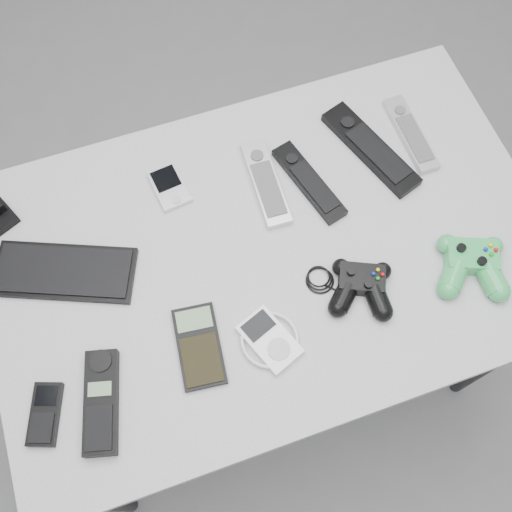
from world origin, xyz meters
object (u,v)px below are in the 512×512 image
object	(u,v)px
cordless_handset	(101,402)
mp3_player	(270,340)
desk	(269,262)
pda_keyboard	(64,272)
calculator	(199,346)
remote_black_b	(371,148)
controller_black	(361,285)
mobile_phone	(45,414)
remote_silver_b	(411,134)
pda	(170,187)
remote_black_a	(309,182)
controller_green	(472,263)
remote_silver_a	(266,182)

from	to	relation	value
cordless_handset	mp3_player	distance (m)	0.31
desk	pda_keyboard	size ratio (longest dim) A/B	4.12
calculator	remote_black_b	bearing A→B (deg)	38.49
remote_black_b	cordless_handset	xyz separation A→B (m)	(-0.65, -0.32, 0.00)
pda_keyboard	calculator	bearing A→B (deg)	-25.45
controller_black	mobile_phone	bearing A→B (deg)	-151.93
calculator	remote_silver_b	bearing A→B (deg)	34.48
pda	calculator	bearing A→B (deg)	-103.88
remote_black_b	pda_keyboard	bearing A→B (deg)	166.64
remote_black_a	mp3_player	bearing A→B (deg)	-138.02
remote_black_a	cordless_handset	bearing A→B (deg)	-164.31
controller_green	mobile_phone	bearing A→B (deg)	-156.87
desk	remote_black_a	distance (m)	0.18
pda_keyboard	remote_silver_a	world-z (taller)	remote_silver_a
cordless_handset	calculator	bearing A→B (deg)	26.79
pda	mobile_phone	world-z (taller)	mobile_phone
remote_silver_b	controller_green	distance (m)	0.31
remote_silver_b	mp3_player	xyz separation A→B (m)	(-0.43, -0.32, 0.00)
remote_black_b	remote_silver_a	bearing A→B (deg)	162.39
pda	controller_green	size ratio (longest dim) A/B	0.67
remote_black_a	remote_silver_b	world-z (taller)	remote_black_a
pda_keyboard	remote_silver_a	distance (m)	0.43
desk	remote_black_b	bearing A→B (deg)	27.43
calculator	mp3_player	world-z (taller)	mp3_player
desk	remote_black_a	xyz separation A→B (m)	(0.13, 0.11, 0.07)
remote_black_b	calculator	xyz separation A→B (m)	(-0.46, -0.28, -0.00)
pda_keyboard	calculator	world-z (taller)	pda_keyboard
pda	mp3_player	size ratio (longest dim) A/B	0.84
remote_silver_a	mp3_player	distance (m)	0.33
remote_black_b	mp3_player	xyz separation A→B (m)	(-0.34, -0.32, -0.00)
remote_silver_a	mobile_phone	xyz separation A→B (m)	(-0.51, -0.31, -0.00)
desk	controller_black	xyz separation A→B (m)	(0.13, -0.13, 0.08)
remote_silver_b	mp3_player	world-z (taller)	mp3_player
pda_keyboard	controller_black	bearing A→B (deg)	0.23
remote_silver_a	controller_black	size ratio (longest dim) A/B	0.99
remote_black_b	mobile_phone	distance (m)	0.81
remote_silver_a	calculator	xyz separation A→B (m)	(-0.23, -0.28, -0.00)
desk	controller_green	distance (m)	0.39
controller_black	calculator	bearing A→B (deg)	-153.88
remote_silver_a	cordless_handset	xyz separation A→B (m)	(-0.42, -0.32, 0.00)
desk	controller_green	bearing A→B (deg)	-24.84
remote_silver_b	controller_black	bearing A→B (deg)	-129.74
remote_silver_b	desk	bearing A→B (deg)	-157.91
mobile_phone	cordless_handset	bearing A→B (deg)	12.26
desk	remote_silver_b	bearing A→B (deg)	22.05
remote_silver_a	cordless_handset	size ratio (longest dim) A/B	1.12
remote_silver_b	calculator	world-z (taller)	remote_silver_b
cordless_handset	mp3_player	world-z (taller)	cordless_handset
pda	calculator	xyz separation A→B (m)	(-0.04, -0.33, -0.00)
desk	remote_silver_b	world-z (taller)	remote_silver_b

